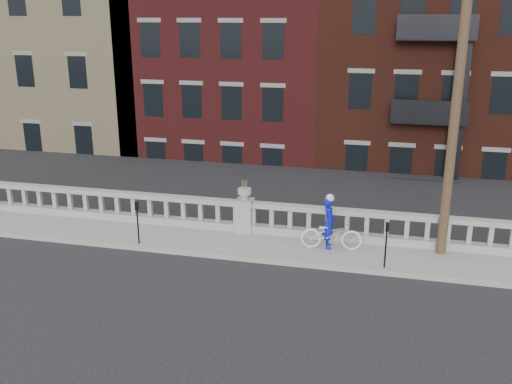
% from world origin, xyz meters
% --- Properties ---
extents(ground, '(120.00, 120.00, 0.00)m').
position_xyz_m(ground, '(0.00, 0.00, 0.00)').
color(ground, black).
rests_on(ground, ground).
extents(sidewalk, '(32.00, 2.20, 0.15)m').
position_xyz_m(sidewalk, '(0.00, 3.00, 0.07)').
color(sidewalk, gray).
rests_on(sidewalk, ground).
extents(balustrade, '(28.00, 0.34, 1.03)m').
position_xyz_m(balustrade, '(0.00, 3.95, 0.64)').
color(balustrade, gray).
rests_on(balustrade, sidewalk).
extents(planter_pedestal, '(0.55, 0.55, 1.76)m').
position_xyz_m(planter_pedestal, '(0.00, 3.95, 0.83)').
color(planter_pedestal, gray).
rests_on(planter_pedestal, sidewalk).
extents(lower_level, '(80.00, 44.00, 20.80)m').
position_xyz_m(lower_level, '(0.56, 23.04, 2.63)').
color(lower_level, '#605E59').
rests_on(lower_level, ground).
extents(utility_pole, '(1.60, 0.28, 10.00)m').
position_xyz_m(utility_pole, '(6.20, 3.60, 5.24)').
color(utility_pole, '#422D1E').
rests_on(utility_pole, sidewalk).
extents(parking_meter_c, '(0.10, 0.09, 1.36)m').
position_xyz_m(parking_meter_c, '(-2.96, 2.15, 1.00)').
color(parking_meter_c, black).
rests_on(parking_meter_c, sidewalk).
extents(parking_meter_d, '(0.10, 0.09, 1.36)m').
position_xyz_m(parking_meter_d, '(4.58, 2.15, 1.00)').
color(parking_meter_d, black).
rests_on(parking_meter_d, sidewalk).
extents(bicycle, '(1.91, 0.83, 0.98)m').
position_xyz_m(bicycle, '(2.94, 3.13, 0.64)').
color(bicycle, silver).
rests_on(bicycle, sidewalk).
extents(cyclist, '(0.49, 0.65, 1.61)m').
position_xyz_m(cyclist, '(2.85, 3.24, 0.96)').
color(cyclist, '#0B15B2').
rests_on(cyclist, sidewalk).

